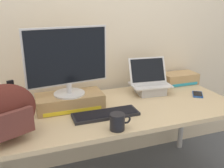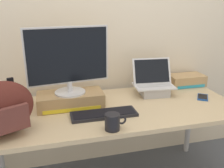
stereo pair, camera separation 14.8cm
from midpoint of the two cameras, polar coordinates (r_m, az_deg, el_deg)
back_wall at (r=2.13m, az=-1.37°, el=14.43°), size 7.00×0.10×2.60m
desk at (r=1.84m, az=2.32°, el=-7.26°), size 1.86×0.77×0.71m
toner_box_yellow at (r=1.83m, az=-7.23°, el=-3.61°), size 0.47×0.23×0.10m
desktop_monitor at (r=1.74m, az=-7.60°, el=5.46°), size 0.58×0.22×0.47m
open_laptop at (r=2.09m, az=11.49°, el=-0.68°), size 0.34×0.25×0.29m
external_keyboard at (r=1.69m, az=0.66°, el=-6.94°), size 0.45×0.15×0.02m
messenger_backpack at (r=1.52m, az=-21.66°, el=-5.31°), size 0.43×0.34×0.31m
coffee_mug at (r=1.50m, az=3.04°, el=-8.74°), size 0.13×0.09×0.10m
cell_phone at (r=2.14m, az=21.97°, el=-2.83°), size 0.14×0.16×0.01m
plush_toy at (r=1.85m, az=-18.64°, el=-4.55°), size 0.08×0.08×0.08m
toner_box_cyan at (r=2.39m, az=18.40°, el=0.80°), size 0.32×0.18×0.10m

